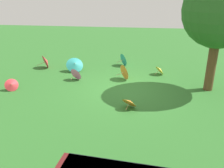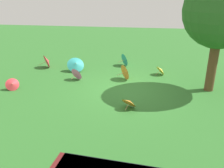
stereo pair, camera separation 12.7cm
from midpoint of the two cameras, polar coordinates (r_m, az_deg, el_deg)
ground at (r=11.19m, az=3.73°, el=-1.08°), size 40.00×40.00×0.00m
shade_tree at (r=11.13m, az=25.26°, el=15.67°), size 3.16×3.16×5.14m
parasol_teal_0 at (r=13.53m, az=-8.53°, el=4.80°), size 1.22×1.16×0.86m
parasol_red_0 at (r=14.67m, az=-15.12°, el=5.42°), size 0.87×0.86×0.80m
parasol_yellow_1 at (r=13.23m, az=12.07°, el=3.37°), size 0.67×0.73×0.54m
parasol_pink_0 at (r=12.33m, az=-8.09°, el=2.61°), size 0.78×0.73×0.67m
parasol_orange_0 at (r=9.26m, az=4.64°, el=-4.36°), size 0.77×0.74×0.51m
parasol_orange_1 at (r=12.22m, az=3.74°, el=2.97°), size 0.82×0.85×0.82m
parasol_red_2 at (r=11.81m, az=-22.74°, el=-0.04°), size 0.75×0.71×0.57m
parasol_teal_1 at (r=14.56m, az=3.50°, el=5.95°), size 0.78×0.81×0.77m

